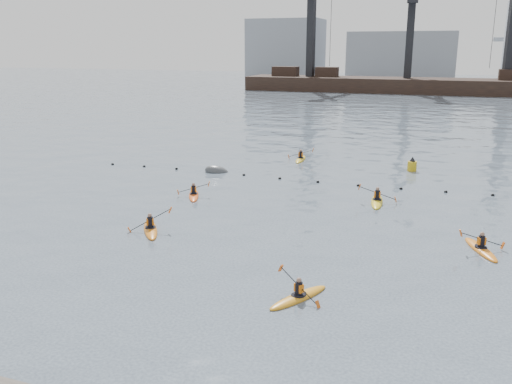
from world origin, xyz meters
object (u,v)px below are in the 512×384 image
Objects in this scene: kayaker_4 at (481,248)px; kayaker_5 at (301,159)px; nav_buoy at (412,166)px; kayaker_1 at (299,296)px; kayaker_2 at (194,195)px; kayaker_3 at (377,201)px; mooring_buoy at (217,172)px; kayaker_0 at (150,229)px.

kayaker_4 is 23.36m from kayaker_5.
kayaker_5 is at bearing 172.73° from nav_buoy.
kayaker_4 is at bearing -75.18° from nav_buoy.
kayaker_2 is (-10.78, 12.51, 0.00)m from kayaker_1.
kayaker_4 is at bearing 76.97° from kayaker_1.
kayaker_3 is at bearing -60.13° from kayaker_5.
mooring_buoy is (-5.08, -6.95, -0.10)m from kayaker_5.
nav_buoy is at bearing 24.80° from kayaker_0.
mooring_buoy is at bearing -131.87° from kayaker_5.
kayaker_2 is at bearing -135.67° from nav_buoy.
kayaker_0 is 0.95× the size of kayaker_5.
kayaker_4 reaches higher than kayaker_2.
kayaker_3 reaches higher than kayaker_1.
kayaker_5 is 1.76× the size of mooring_buoy.
kayaker_5 is at bearing -74.23° from kayaker_4.
mooring_buoy is at bearing 154.90° from kayaker_3.
kayaker_4 is (17.83, -4.33, 0.00)m from kayaker_2.
kayaker_3 is 1.08× the size of kayaker_4.
kayaker_3 is 9.18m from kayaker_4.
kayaker_5 is at bearing 53.81° from mooring_buoy.
kayaker_1 is 25.59m from nav_buoy.
kayaker_0 is at bearing -80.55° from mooring_buoy.
kayaker_2 is 18.35m from kayaker_4.
kayaker_3 is at bearing -71.11° from kayaker_4.
mooring_buoy is (-1.49, 7.24, -0.10)m from kayaker_2.
kayaker_4 is 0.99× the size of kayaker_5.
kayaker_0 is 2.47× the size of nav_buoy.
nav_buoy is at bearing 112.17° from kayaker_1.
mooring_buoy is at bearing -52.71° from kayaker_4.
kayaker_1 is 16.51m from kayaker_2.
kayaker_5 is at bearing 49.14° from kayaker_0.
mooring_buoy is at bearing 65.71° from kayaker_0.
kayaker_2 is at bearing -173.50° from kayaker_3.
kayaker_0 is at bearing 179.53° from kayaker_1.
kayaker_5 is 9.75m from nav_buoy.
kayaker_3 is 14.20m from kayaker_5.
kayaker_3 is (10.93, 9.86, 0.00)m from kayaker_0.
kayaker_0 is at bearing -143.99° from kayaker_3.
kayaker_1 is at bearing 27.43° from kayaker_4.
kayaker_2 is 18.54m from nav_buoy.
kayaker_5 is at bearing 119.51° from kayaker_3.
kayaker_2 is at bearing -109.89° from kayaker_5.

